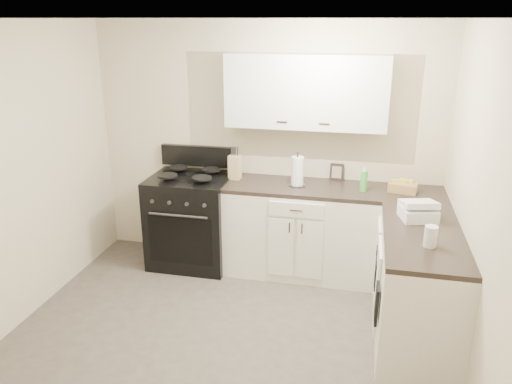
% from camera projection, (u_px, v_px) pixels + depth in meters
% --- Properties ---
extents(floor, '(3.60, 3.60, 0.00)m').
position_uv_depth(floor, '(219.00, 353.00, 3.93)').
color(floor, '#473F38').
rests_on(floor, ground).
extents(ceiling, '(3.60, 3.60, 0.00)m').
position_uv_depth(ceiling, '(209.00, 18.00, 3.11)').
color(ceiling, white).
rests_on(ceiling, wall_back).
extents(wall_back, '(3.60, 0.00, 3.60)m').
position_uv_depth(wall_back, '(265.00, 146.00, 5.18)').
color(wall_back, beige).
rests_on(wall_back, ground).
extents(wall_right, '(0.00, 3.60, 3.60)m').
position_uv_depth(wall_right, '(487.00, 227.00, 3.15)').
color(wall_right, beige).
rests_on(wall_right, ground).
extents(wall_front, '(3.60, 0.00, 3.60)m').
position_uv_depth(wall_front, '(73.00, 372.00, 1.86)').
color(wall_front, beige).
rests_on(wall_front, ground).
extents(base_cabinets_back, '(1.55, 0.60, 0.90)m').
position_uv_depth(base_cabinets_back, '(300.00, 231.00, 5.08)').
color(base_cabinets_back, silver).
rests_on(base_cabinets_back, floor).
extents(base_cabinets_right, '(0.60, 1.90, 0.90)m').
position_uv_depth(base_cabinets_right, '(414.00, 272.00, 4.26)').
color(base_cabinets_right, silver).
rests_on(base_cabinets_right, floor).
extents(countertop_back, '(1.55, 0.60, 0.04)m').
position_uv_depth(countertop_back, '(301.00, 188.00, 4.93)').
color(countertop_back, black).
rests_on(countertop_back, base_cabinets_back).
extents(countertop_right, '(0.60, 1.90, 0.04)m').
position_uv_depth(countertop_right, '(420.00, 221.00, 4.11)').
color(countertop_right, black).
rests_on(countertop_right, base_cabinets_right).
extents(upper_cabinets, '(1.55, 0.30, 0.70)m').
position_uv_depth(upper_cabinets, '(306.00, 92.00, 4.76)').
color(upper_cabinets, silver).
rests_on(upper_cabinets, wall_back).
extents(stove, '(0.82, 0.70, 0.99)m').
position_uv_depth(stove, '(192.00, 222.00, 5.29)').
color(stove, black).
rests_on(stove, floor).
extents(knife_block, '(0.12, 0.11, 0.25)m').
position_uv_depth(knife_block, '(235.00, 167.00, 5.09)').
color(knife_block, tan).
rests_on(knife_block, countertop_back).
extents(paper_towel, '(0.15, 0.15, 0.29)m').
position_uv_depth(paper_towel, '(297.00, 171.00, 4.88)').
color(paper_towel, white).
rests_on(paper_towel, countertop_back).
extents(soap_bottle, '(0.09, 0.09, 0.20)m').
position_uv_depth(soap_bottle, '(364.00, 181.00, 4.73)').
color(soap_bottle, green).
rests_on(soap_bottle, countertop_back).
extents(picture_frame, '(0.14, 0.05, 0.17)m').
position_uv_depth(picture_frame, '(337.00, 172.00, 5.06)').
color(picture_frame, black).
rests_on(picture_frame, countertop_back).
extents(wicker_basket, '(0.29, 0.22, 0.09)m').
position_uv_depth(wicker_basket, '(403.00, 187.00, 4.74)').
color(wicker_basket, '#A67C4E').
rests_on(wicker_basket, countertop_right).
extents(countertop_grill, '(0.33, 0.31, 0.10)m').
position_uv_depth(countertop_grill, '(418.00, 213.00, 4.08)').
color(countertop_grill, white).
rests_on(countertop_grill, countertop_right).
extents(glass_jar, '(0.11, 0.11, 0.16)m').
position_uv_depth(glass_jar, '(431.00, 236.00, 3.58)').
color(glass_jar, silver).
rests_on(glass_jar, countertop_right).
extents(oven_mitt_near, '(0.02, 0.17, 0.30)m').
position_uv_depth(oven_mitt_near, '(377.00, 303.00, 3.68)').
color(oven_mitt_near, black).
rests_on(oven_mitt_near, base_cabinets_right).
extents(oven_mitt_far, '(0.02, 0.14, 0.24)m').
position_uv_depth(oven_mitt_far, '(376.00, 275.00, 4.18)').
color(oven_mitt_far, black).
rests_on(oven_mitt_far, base_cabinets_right).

